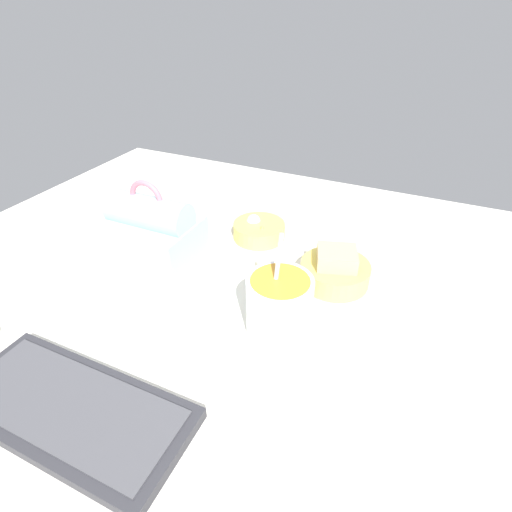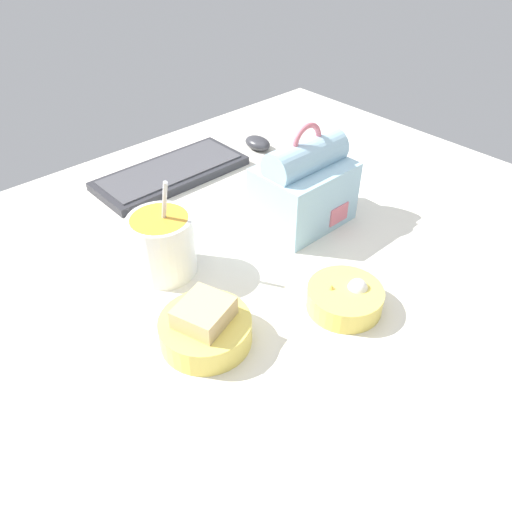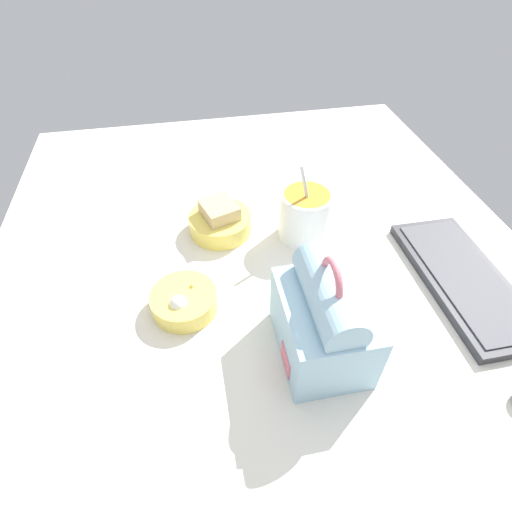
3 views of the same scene
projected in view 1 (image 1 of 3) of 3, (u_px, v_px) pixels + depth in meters
The scene contains 6 objects.
desk_surface at pixel (246, 286), 78.30cm from camera, with size 140.00×110.00×2.00cm.
keyboard at pixel (71, 409), 53.05cm from camera, with size 33.30×14.43×2.10cm.
lunch_bag at pixel (153, 241), 76.06cm from camera, with size 17.08×13.03×19.94cm.
soup_cup at pixel (279, 306), 63.57cm from camera, with size 10.60×10.60×17.77cm.
bento_bowl_sandwich at pixel (335, 270), 76.52cm from camera, with size 13.32×13.32×7.11cm.
bento_bowl_snacks at pixel (259, 230), 90.60cm from camera, with size 11.75×11.75×5.04cm.
Camera 1 is at (-27.45, 55.33, 49.53)cm, focal length 28.00 mm.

